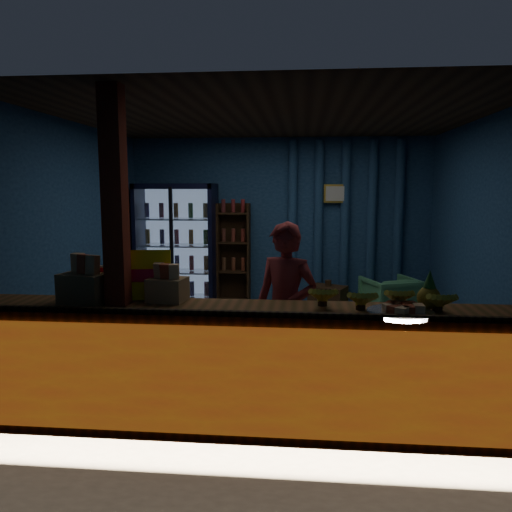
% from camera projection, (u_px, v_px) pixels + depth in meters
% --- Properties ---
extents(ground, '(4.60, 4.60, 0.00)m').
position_uv_depth(ground, '(270.00, 348.00, 5.76)').
color(ground, '#515154').
rests_on(ground, ground).
extents(room_walls, '(4.60, 4.60, 4.60)m').
position_uv_depth(room_walls, '(270.00, 212.00, 5.55)').
color(room_walls, navy).
rests_on(room_walls, ground).
extents(counter, '(4.40, 0.57, 0.99)m').
position_uv_depth(counter, '(254.00, 368.00, 3.81)').
color(counter, brown).
rests_on(counter, ground).
extents(support_post, '(0.16, 0.16, 2.60)m').
position_uv_depth(support_post, '(117.00, 260.00, 3.81)').
color(support_post, maroon).
rests_on(support_post, ground).
extents(beverage_cooler, '(1.20, 0.62, 1.90)m').
position_uv_depth(beverage_cooler, '(178.00, 247.00, 7.67)').
color(beverage_cooler, black).
rests_on(beverage_cooler, ground).
extents(bottle_shelf, '(0.50, 0.28, 1.60)m').
position_uv_depth(bottle_shelf, '(234.00, 255.00, 7.75)').
color(bottle_shelf, '#3A2812').
rests_on(bottle_shelf, ground).
extents(curtain_folds, '(1.74, 0.14, 2.50)m').
position_uv_depth(curtain_folds, '(345.00, 223.00, 7.60)').
color(curtain_folds, navy).
rests_on(curtain_folds, room_walls).
extents(framed_picture, '(0.36, 0.04, 0.28)m').
position_uv_depth(framed_picture, '(336.00, 194.00, 7.51)').
color(framed_picture, gold).
rests_on(framed_picture, room_walls).
extents(shopkeeper, '(0.66, 0.55, 1.56)m').
position_uv_depth(shopkeeper, '(286.00, 311.00, 4.33)').
color(shopkeeper, maroon).
rests_on(shopkeeper, ground).
extents(green_chair, '(0.85, 0.87, 0.62)m').
position_uv_depth(green_chair, '(390.00, 299.00, 6.91)').
color(green_chair, '#4E9D62').
rests_on(green_chair, ground).
extents(side_table, '(0.59, 0.52, 0.53)m').
position_uv_depth(side_table, '(328.00, 301.00, 7.15)').
color(side_table, '#3A2812').
rests_on(side_table, ground).
extents(yellow_sign, '(0.51, 0.18, 0.40)m').
position_uv_depth(yellow_sign, '(139.00, 275.00, 3.99)').
color(yellow_sign, yellow).
rests_on(yellow_sign, counter).
extents(soda_bottles, '(0.23, 0.17, 0.28)m').
position_uv_depth(soda_bottles, '(109.00, 288.00, 3.93)').
color(soda_bottles, red).
rests_on(soda_bottles, counter).
extents(snack_box_left, '(0.42, 0.37, 0.38)m').
position_uv_depth(snack_box_left, '(87.00, 285.00, 3.92)').
color(snack_box_left, '#9C724B').
rests_on(snack_box_left, counter).
extents(snack_box_centre, '(0.32, 0.27, 0.30)m').
position_uv_depth(snack_box_centre, '(167.00, 288.00, 3.96)').
color(snack_box_centre, '#9C724B').
rests_on(snack_box_centre, counter).
extents(pastry_tray, '(0.48, 0.48, 0.08)m').
position_uv_depth(pastry_tray, '(400.00, 311.00, 3.54)').
color(pastry_tray, silver).
rests_on(pastry_tray, counter).
extents(banana_bunches, '(1.08, 0.31, 0.17)m').
position_uv_depth(banana_bunches, '(380.00, 298.00, 3.68)').
color(banana_bunches, yellow).
rests_on(banana_bunches, counter).
extents(pineapple, '(0.17, 0.17, 0.29)m').
position_uv_depth(pineapple, '(429.00, 294.00, 3.66)').
color(pineapple, olive).
rests_on(pineapple, counter).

